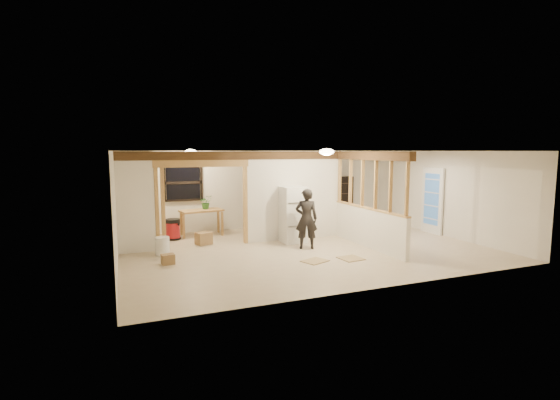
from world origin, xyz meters
name	(u,v)px	position (x,y,z in m)	size (l,w,h in m)	color
floor	(306,249)	(0.00, 0.00, -0.01)	(9.00, 6.50, 0.01)	#C5B293
ceiling	(307,151)	(0.00, 0.00, 2.50)	(9.00, 6.50, 0.01)	white
wall_back	(264,189)	(0.00, 3.25, 1.25)	(9.00, 0.01, 2.50)	silver
wall_front	(383,221)	(0.00, -3.25, 1.25)	(9.00, 0.01, 2.50)	silver
wall_left	(115,210)	(-4.50, 0.00, 1.25)	(0.01, 6.50, 2.50)	silver
wall_right	(444,194)	(4.50, 0.00, 1.25)	(0.01, 6.50, 2.50)	silver
partition_left_stub	(135,202)	(-4.05, 1.20, 1.25)	(0.90, 0.12, 2.50)	silver
partition_center	(294,195)	(0.20, 1.20, 1.25)	(2.80, 0.12, 2.50)	silver
doorway_frame	(203,205)	(-2.40, 1.20, 1.10)	(2.46, 0.14, 2.20)	#B4884B
header_beam_back	(254,155)	(-1.00, 1.20, 2.38)	(7.00, 0.18, 0.22)	#4B3119
header_beam_right	(370,156)	(1.60, -0.40, 2.38)	(0.18, 3.30, 0.22)	#4B3119
pony_wall	(368,228)	(1.60, -0.40, 0.50)	(0.12, 3.20, 1.00)	silver
stud_partition	(369,184)	(1.60, -0.40, 1.66)	(0.14, 3.20, 1.32)	#B4884B
window_back	(183,183)	(-2.60, 3.17, 1.55)	(1.12, 0.10, 1.10)	black
french_door	(432,201)	(4.42, 0.40, 1.00)	(0.12, 0.86, 2.00)	white
ceiling_dome_main	(327,152)	(0.30, -0.50, 2.48)	(0.36, 0.36, 0.16)	#FFEABF
ceiling_dome_util	(191,152)	(-2.50, 2.30, 2.48)	(0.32, 0.32, 0.14)	#FFEABF
hanging_bulb	(214,163)	(-2.00, 1.60, 2.18)	(0.07, 0.07, 0.07)	#FFD88C
refrigerator	(293,215)	(0.00, 0.83, 0.77)	(0.63, 0.61, 1.54)	white
woman	(306,219)	(0.02, 0.01, 0.78)	(0.57, 0.37, 1.56)	black
work_table	(202,223)	(-2.17, 2.65, 0.39)	(1.23, 0.61, 0.77)	#B4884B
potted_plant	(206,202)	(-2.01, 2.74, 0.98)	(0.37, 0.32, 0.41)	#2E5D29
shop_vac	(173,229)	(-3.05, 2.37, 0.30)	(0.46, 0.46, 0.60)	maroon
bookshelf	(341,200)	(2.79, 3.05, 0.81)	(0.81, 0.27, 1.62)	black
bucket	(162,246)	(-3.49, 0.72, 0.22)	(0.34, 0.34, 0.43)	white
box_util_a	(204,238)	(-2.35, 1.46, 0.16)	(0.38, 0.33, 0.33)	olive
box_util_b	(156,241)	(-3.57, 1.69, 0.15)	(0.32, 0.32, 0.30)	olive
box_front	(168,259)	(-3.46, -0.17, 0.11)	(0.28, 0.23, 0.23)	olive
floor_panel_near	(351,258)	(0.56, -1.29, 0.01)	(0.50, 0.50, 0.02)	tan
floor_panel_far	(315,261)	(-0.33, -1.18, 0.01)	(0.55, 0.44, 0.02)	tan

